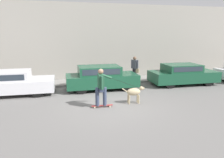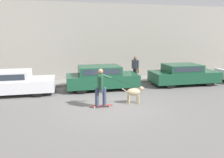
{
  "view_description": "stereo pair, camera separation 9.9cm",
  "coord_description": "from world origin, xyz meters",
  "px_view_note": "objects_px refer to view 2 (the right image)",
  "views": [
    {
      "loc": [
        -2.02,
        -8.9,
        3.1
      ],
      "look_at": [
        0.44,
        1.12,
        0.95
      ],
      "focal_mm": 35.0,
      "sensor_mm": 36.0,
      "label": 1
    },
    {
      "loc": [
        -1.92,
        -8.92,
        3.1
      ],
      "look_at": [
        0.44,
        1.12,
        0.95
      ],
      "focal_mm": 35.0,
      "sensor_mm": 36.0,
      "label": 2
    }
  ],
  "objects_px": {
    "parked_car_1": "(102,78)",
    "pedestrian_with_bag": "(135,67)",
    "parked_car_0": "(11,83)",
    "skateboarder": "(101,86)",
    "dog": "(134,92)",
    "parked_car_2": "(183,75)"
  },
  "relations": [
    {
      "from": "parked_car_1",
      "to": "pedestrian_with_bag",
      "type": "xyz_separation_m",
      "value": [
        2.52,
        1.48,
        0.29
      ]
    },
    {
      "from": "parked_car_0",
      "to": "pedestrian_with_bag",
      "type": "relative_size",
      "value": 2.78
    },
    {
      "from": "skateboarder",
      "to": "dog",
      "type": "bearing_deg",
      "value": 9.66
    },
    {
      "from": "parked_car_0",
      "to": "parked_car_1",
      "type": "height_order",
      "value": "parked_car_1"
    },
    {
      "from": "parked_car_0",
      "to": "pedestrian_with_bag",
      "type": "height_order",
      "value": "pedestrian_with_bag"
    },
    {
      "from": "parked_car_0",
      "to": "parked_car_1",
      "type": "relative_size",
      "value": 1.08
    },
    {
      "from": "skateboarder",
      "to": "pedestrian_with_bag",
      "type": "bearing_deg",
      "value": 57.81
    },
    {
      "from": "parked_car_1",
      "to": "parked_car_2",
      "type": "height_order",
      "value": "parked_car_1"
    },
    {
      "from": "parked_car_0",
      "to": "dog",
      "type": "relative_size",
      "value": 4.13
    },
    {
      "from": "parked_car_0",
      "to": "parked_car_1",
      "type": "distance_m",
      "value": 4.74
    },
    {
      "from": "parked_car_1",
      "to": "parked_car_2",
      "type": "relative_size",
      "value": 0.97
    },
    {
      "from": "parked_car_0",
      "to": "parked_car_2",
      "type": "bearing_deg",
      "value": 0.95
    },
    {
      "from": "parked_car_1",
      "to": "pedestrian_with_bag",
      "type": "distance_m",
      "value": 2.93
    },
    {
      "from": "parked_car_1",
      "to": "pedestrian_with_bag",
      "type": "bearing_deg",
      "value": 31.0
    },
    {
      "from": "pedestrian_with_bag",
      "to": "parked_car_0",
      "type": "bearing_deg",
      "value": -14.83
    },
    {
      "from": "skateboarder",
      "to": "pedestrian_with_bag",
      "type": "height_order",
      "value": "skateboarder"
    },
    {
      "from": "parked_car_1",
      "to": "dog",
      "type": "distance_m",
      "value": 3.01
    },
    {
      "from": "pedestrian_with_bag",
      "to": "skateboarder",
      "type": "bearing_deg",
      "value": 29.16
    },
    {
      "from": "parked_car_1",
      "to": "skateboarder",
      "type": "xyz_separation_m",
      "value": [
        -0.6,
        -3.05,
        0.28
      ]
    },
    {
      "from": "parked_car_2",
      "to": "skateboarder",
      "type": "distance_m",
      "value": 6.5
    },
    {
      "from": "dog",
      "to": "pedestrian_with_bag",
      "type": "xyz_separation_m",
      "value": [
        1.57,
        4.33,
        0.44
      ]
    },
    {
      "from": "parked_car_1",
      "to": "parked_car_0",
      "type": "bearing_deg",
      "value": -179.5
    }
  ]
}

